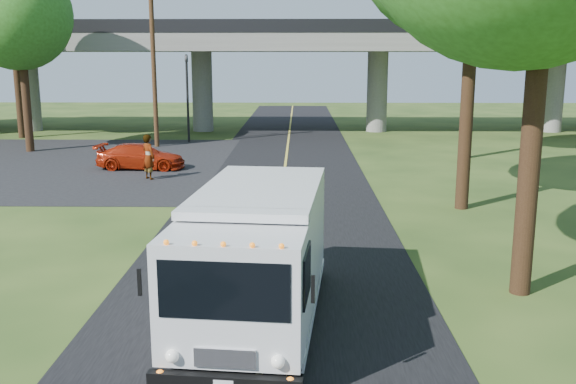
{
  "coord_description": "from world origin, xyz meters",
  "views": [
    {
      "loc": [
        0.63,
        -12.41,
        5.09
      ],
      "look_at": [
        0.35,
        4.04,
        1.6
      ],
      "focal_mm": 40.0,
      "sensor_mm": 36.0,
      "label": 1
    }
  ],
  "objects_px": {
    "step_van": "(257,253)",
    "pedestrian": "(149,157)",
    "traffic_signal": "(187,89)",
    "utility_pole": "(154,65)",
    "tree_left_lot": "(20,1)",
    "red_sedan": "(141,157)",
    "tree_left_far": "(14,17)"
  },
  "relations": [
    {
      "from": "step_van",
      "to": "red_sedan",
      "type": "bearing_deg",
      "value": 115.93
    },
    {
      "from": "tree_left_far",
      "to": "pedestrian",
      "type": "distance_m",
      "value": 18.88
    },
    {
      "from": "traffic_signal",
      "to": "step_van",
      "type": "xyz_separation_m",
      "value": [
        5.83,
        -26.74,
        -1.78
      ]
    },
    {
      "from": "traffic_signal",
      "to": "tree_left_lot",
      "type": "xyz_separation_m",
      "value": [
        -7.79,
        -4.16,
        4.7
      ]
    },
    {
      "from": "tree_left_far",
      "to": "step_van",
      "type": "bearing_deg",
      "value": -59.8
    },
    {
      "from": "traffic_signal",
      "to": "pedestrian",
      "type": "bearing_deg",
      "value": -88.35
    },
    {
      "from": "utility_pole",
      "to": "tree_left_far",
      "type": "height_order",
      "value": "tree_left_far"
    },
    {
      "from": "tree_left_far",
      "to": "pedestrian",
      "type": "xyz_separation_m",
      "value": [
        11.14,
        -13.79,
        -6.49
      ]
    },
    {
      "from": "pedestrian",
      "to": "traffic_signal",
      "type": "bearing_deg",
      "value": -44.2
    },
    {
      "from": "tree_left_far",
      "to": "utility_pole",
      "type": "bearing_deg",
      "value": -22.43
    },
    {
      "from": "traffic_signal",
      "to": "pedestrian",
      "type": "height_order",
      "value": "traffic_signal"
    },
    {
      "from": "tree_left_lot",
      "to": "pedestrian",
      "type": "height_order",
      "value": "tree_left_lot"
    },
    {
      "from": "traffic_signal",
      "to": "step_van",
      "type": "distance_m",
      "value": 27.42
    },
    {
      "from": "utility_pole",
      "to": "tree_left_lot",
      "type": "height_order",
      "value": "tree_left_lot"
    },
    {
      "from": "traffic_signal",
      "to": "red_sedan",
      "type": "xyz_separation_m",
      "value": [
        -0.61,
        -9.42,
        -2.62
      ]
    },
    {
      "from": "pedestrian",
      "to": "red_sedan",
      "type": "bearing_deg",
      "value": -25.14
    },
    {
      "from": "utility_pole",
      "to": "step_van",
      "type": "relative_size",
      "value": 1.4
    },
    {
      "from": "utility_pole",
      "to": "step_van",
      "type": "distance_m",
      "value": 26.0
    },
    {
      "from": "tree_left_lot",
      "to": "red_sedan",
      "type": "height_order",
      "value": "tree_left_lot"
    },
    {
      "from": "traffic_signal",
      "to": "utility_pole",
      "type": "bearing_deg",
      "value": -126.87
    },
    {
      "from": "step_van",
      "to": "tree_left_far",
      "type": "bearing_deg",
      "value": 125.7
    },
    {
      "from": "step_van",
      "to": "pedestrian",
      "type": "xyz_separation_m",
      "value": [
        -5.49,
        14.78,
        -0.46
      ]
    },
    {
      "from": "step_van",
      "to": "pedestrian",
      "type": "distance_m",
      "value": 15.78
    },
    {
      "from": "utility_pole",
      "to": "pedestrian",
      "type": "bearing_deg",
      "value": -79.5
    },
    {
      "from": "red_sedan",
      "to": "traffic_signal",
      "type": "bearing_deg",
      "value": -0.84
    },
    {
      "from": "step_van",
      "to": "red_sedan",
      "type": "height_order",
      "value": "step_van"
    },
    {
      "from": "traffic_signal",
      "to": "red_sedan",
      "type": "relative_size",
      "value": 1.3
    },
    {
      "from": "utility_pole",
      "to": "red_sedan",
      "type": "relative_size",
      "value": 2.25
    },
    {
      "from": "traffic_signal",
      "to": "step_van",
      "type": "bearing_deg",
      "value": -77.69
    },
    {
      "from": "traffic_signal",
      "to": "tree_left_far",
      "type": "height_order",
      "value": "tree_left_far"
    },
    {
      "from": "traffic_signal",
      "to": "utility_pole",
      "type": "xyz_separation_m",
      "value": [
        -1.5,
        -2.0,
        1.4
      ]
    },
    {
      "from": "red_sedan",
      "to": "step_van",
      "type": "bearing_deg",
      "value": -156.68
    }
  ]
}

